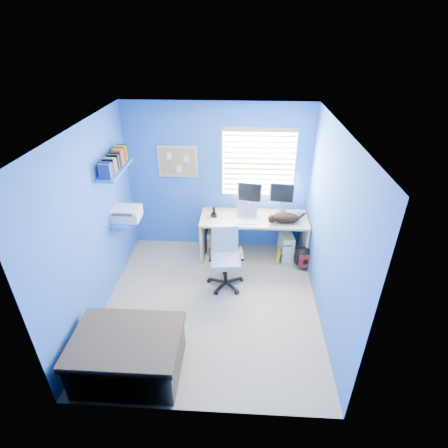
# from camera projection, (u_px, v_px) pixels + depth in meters

# --- Properties ---
(floor) EXTENTS (3.00, 3.20, 0.00)m
(floor) POSITION_uv_depth(u_px,v_px,m) (211.00, 304.00, 5.01)
(floor) COLOR tan
(floor) RESTS_ON ground
(ceiling) EXTENTS (3.00, 3.20, 0.00)m
(ceiling) POSITION_uv_depth(u_px,v_px,m) (207.00, 129.00, 3.75)
(ceiling) COLOR white
(ceiling) RESTS_ON wall_back
(wall_back) EXTENTS (3.00, 0.01, 2.50)m
(wall_back) POSITION_uv_depth(u_px,v_px,m) (218.00, 179.00, 5.76)
(wall_back) COLOR blue
(wall_back) RESTS_ON ground
(wall_front) EXTENTS (3.00, 0.01, 2.50)m
(wall_front) POSITION_uv_depth(u_px,v_px,m) (192.00, 324.00, 3.00)
(wall_front) COLOR blue
(wall_front) RESTS_ON ground
(wall_left) EXTENTS (0.01, 3.20, 2.50)m
(wall_left) POSITION_uv_depth(u_px,v_px,m) (92.00, 225.00, 4.45)
(wall_left) COLOR blue
(wall_left) RESTS_ON ground
(wall_right) EXTENTS (0.01, 3.20, 2.50)m
(wall_right) POSITION_uv_depth(u_px,v_px,m) (330.00, 232.00, 4.31)
(wall_right) COLOR blue
(wall_right) RESTS_ON ground
(desk) EXTENTS (1.74, 0.65, 0.74)m
(desk) POSITION_uv_depth(u_px,v_px,m) (253.00, 237.00, 5.87)
(desk) COLOR tan
(desk) RESTS_ON floor
(laptop) EXTENTS (0.33, 0.26, 0.22)m
(laptop) POSITION_uv_depth(u_px,v_px,m) (247.00, 215.00, 5.53)
(laptop) COLOR silver
(laptop) RESTS_ON desk
(monitor_left) EXTENTS (0.41, 0.18, 0.54)m
(monitor_left) POSITION_uv_depth(u_px,v_px,m) (249.00, 197.00, 5.72)
(monitor_left) COLOR silver
(monitor_left) RESTS_ON desk
(monitor_right) EXTENTS (0.41, 0.17, 0.54)m
(monitor_right) POSITION_uv_depth(u_px,v_px,m) (281.00, 198.00, 5.70)
(monitor_right) COLOR silver
(monitor_right) RESTS_ON desk
(phone) EXTENTS (0.11, 0.12, 0.17)m
(phone) POSITION_uv_depth(u_px,v_px,m) (214.00, 212.00, 5.68)
(phone) COLOR black
(phone) RESTS_ON desk
(mug) EXTENTS (0.10, 0.09, 0.10)m
(mug) POSITION_uv_depth(u_px,v_px,m) (283.00, 213.00, 5.71)
(mug) COLOR teal
(mug) RESTS_ON desk
(cd_spindle) EXTENTS (0.13, 0.13, 0.07)m
(cd_spindle) POSITION_uv_depth(u_px,v_px,m) (298.00, 212.00, 5.76)
(cd_spindle) COLOR silver
(cd_spindle) RESTS_ON desk
(cat) EXTENTS (0.49, 0.37, 0.16)m
(cat) POSITION_uv_depth(u_px,v_px,m) (285.00, 218.00, 5.52)
(cat) COLOR black
(cat) RESTS_ON desk
(tower_pc) EXTENTS (0.24, 0.46, 0.45)m
(tower_pc) POSITION_uv_depth(u_px,v_px,m) (286.00, 245.00, 5.92)
(tower_pc) COLOR beige
(tower_pc) RESTS_ON floor
(drawer_boxes) EXTENTS (0.35, 0.28, 0.41)m
(drawer_boxes) POSITION_uv_depth(u_px,v_px,m) (218.00, 241.00, 6.07)
(drawer_boxes) COLOR tan
(drawer_boxes) RESTS_ON floor
(yellow_book) EXTENTS (0.03, 0.17, 0.24)m
(yellow_book) POSITION_uv_depth(u_px,v_px,m) (278.00, 257.00, 5.80)
(yellow_book) COLOR yellow
(yellow_book) RESTS_ON floor
(backpack) EXTENTS (0.34, 0.26, 0.39)m
(backpack) POSITION_uv_depth(u_px,v_px,m) (304.00, 258.00, 5.65)
(backpack) COLOR black
(backpack) RESTS_ON floor
(bed_corner) EXTENTS (1.14, 0.81, 0.55)m
(bed_corner) POSITION_uv_depth(u_px,v_px,m) (129.00, 355.00, 3.91)
(bed_corner) COLOR brown
(bed_corner) RESTS_ON floor
(office_chair) EXTENTS (0.58, 0.58, 0.91)m
(office_chair) POSITION_uv_depth(u_px,v_px,m) (225.00, 265.00, 5.24)
(office_chair) COLOR black
(office_chair) RESTS_ON floor
(window_blinds) EXTENTS (1.15, 0.05, 1.10)m
(window_blinds) POSITION_uv_depth(u_px,v_px,m) (259.00, 163.00, 5.55)
(window_blinds) COLOR white
(window_blinds) RESTS_ON ground
(corkboard) EXTENTS (0.64, 0.02, 0.52)m
(corkboard) POSITION_uv_depth(u_px,v_px,m) (178.00, 162.00, 5.63)
(corkboard) COLOR tan
(corkboard) RESTS_ON ground
(wall_shelves) EXTENTS (0.42, 0.90, 1.05)m
(wall_shelves) POSITION_uv_depth(u_px,v_px,m) (120.00, 188.00, 5.00)
(wall_shelves) COLOR blue
(wall_shelves) RESTS_ON ground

